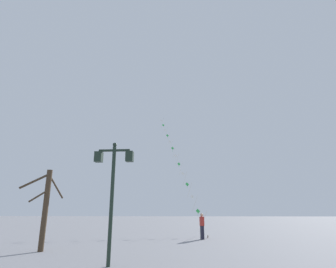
# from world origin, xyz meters

# --- Properties ---
(ground_plane) EXTENTS (160.00, 160.00, 0.00)m
(ground_plane) POSITION_xyz_m (0.00, 20.00, 0.00)
(ground_plane) COLOR gray
(twin_lantern_lamp_post) EXTENTS (1.50, 0.28, 4.45)m
(twin_lantern_lamp_post) POSITION_xyz_m (-1.92, 8.72, 3.10)
(twin_lantern_lamp_post) COLOR #1E2D23
(twin_lantern_lamp_post) RESTS_ON ground_plane
(kite_train) EXTENTS (5.45, 18.53, 15.38)m
(kite_train) POSITION_xyz_m (-0.44, 28.88, 7.85)
(kite_train) COLOR brown
(kite_train) RESTS_ON ground_plane
(kite_flyer) EXTENTS (0.32, 0.63, 1.71)m
(kite_flyer) POSITION_xyz_m (1.80, 18.42, 0.90)
(kite_flyer) COLOR #1E1E2D
(kite_flyer) RESTS_ON ground_plane
(bare_tree) EXTENTS (1.93, 1.35, 3.90)m
(bare_tree) POSITION_xyz_m (-6.22, 12.04, 2.08)
(bare_tree) COLOR #423323
(bare_tree) RESTS_ON ground_plane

